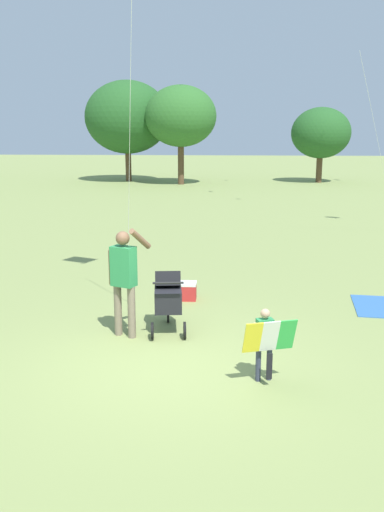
{
  "coord_description": "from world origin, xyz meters",
  "views": [
    {
      "loc": [
        0.85,
        -7.44,
        3.34
      ],
      "look_at": [
        0.29,
        1.32,
        1.3
      ],
      "focal_mm": 39.2,
      "sensor_mm": 36.0,
      "label": 1
    }
  ],
  "objects_px": {
    "child_with_butterfly_kite": "(266,338)",
    "stroller": "(168,296)",
    "person_adult_flyer": "(124,274)",
    "cooler_box": "(185,291)"
  },
  "relations": [
    {
      "from": "child_with_butterfly_kite",
      "to": "stroller",
      "type": "height_order",
      "value": "stroller"
    },
    {
      "from": "child_with_butterfly_kite",
      "to": "cooler_box",
      "type": "bearing_deg",
      "value": 110.56
    },
    {
      "from": "person_adult_flyer",
      "to": "cooler_box",
      "type": "bearing_deg",
      "value": 68.02
    },
    {
      "from": "stroller",
      "to": "cooler_box",
      "type": "relative_size",
      "value": 2.47
    },
    {
      "from": "person_adult_flyer",
      "to": "child_with_butterfly_kite",
      "type": "bearing_deg",
      "value": -35.51
    },
    {
      "from": "child_with_butterfly_kite",
      "to": "stroller",
      "type": "relative_size",
      "value": 0.91
    },
    {
      "from": "person_adult_flyer",
      "to": "stroller",
      "type": "bearing_deg",
      "value": 24.44
    },
    {
      "from": "child_with_butterfly_kite",
      "to": "person_adult_flyer",
      "type": "height_order",
      "value": "person_adult_flyer"
    },
    {
      "from": "stroller",
      "to": "person_adult_flyer",
      "type": "bearing_deg",
      "value": -155.56
    },
    {
      "from": "stroller",
      "to": "cooler_box",
      "type": "distance_m",
      "value": 1.79
    }
  ]
}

